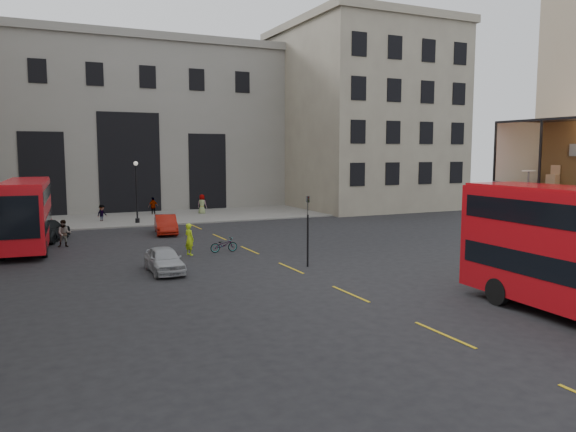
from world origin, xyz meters
name	(u,v)px	position (x,y,z in m)	size (l,w,h in m)	color
ground	(489,327)	(0.00, 0.00, 0.00)	(140.00, 140.00, 0.00)	black
gateway	(120,121)	(-5.00, 47.99, 9.39)	(35.00, 10.60, 18.00)	gray
building_right	(361,114)	(20.00, 39.97, 10.39)	(16.60, 18.60, 20.00)	#A19982
pavement_far	(130,218)	(-6.00, 38.00, 0.06)	(40.00, 12.00, 0.12)	slate
traffic_light_near	(308,222)	(-1.00, 12.00, 2.42)	(0.16, 0.20, 3.80)	black
traffic_light_far	(18,206)	(-15.00, 28.00, 2.42)	(0.16, 0.20, 3.80)	black
street_lamp_b	(137,196)	(-6.00, 34.00, 2.39)	(0.36, 0.36, 5.33)	black
bus_far	(27,210)	(-14.49, 24.71, 2.44)	(3.27, 11.02, 4.34)	red
car_a	(164,260)	(-8.28, 13.79, 0.66)	(1.56, 3.87, 1.32)	#AAADB3
car_b	(166,224)	(-5.10, 27.30, 0.71)	(1.50, 4.30, 1.42)	maroon
car_c	(46,230)	(-13.38, 27.31, 0.76)	(2.13, 5.25, 1.52)	black
bicycle	(224,245)	(-3.65, 18.11, 0.45)	(0.59, 1.70, 0.90)	gray
cyclist	(189,239)	(-5.83, 18.01, 0.96)	(0.70, 0.46, 1.91)	#BDEA18
pedestrian_a	(64,233)	(-12.38, 24.23, 0.88)	(0.86, 0.67, 1.76)	gray
pedestrian_b	(102,214)	(-8.57, 36.51, 0.77)	(0.99, 0.57, 1.54)	gray
pedestrian_c	(153,206)	(-3.41, 40.00, 0.88)	(1.03, 0.43, 1.76)	gray
pedestrian_d	(202,204)	(1.11, 38.82, 0.99)	(0.96, 0.63, 1.97)	gray
cafe_table_far	(529,176)	(5.42, 3.42, 5.07)	(0.57, 0.57, 0.71)	beige
cafe_chair_d	(553,179)	(7.67, 4.02, 4.88)	(0.53, 0.53, 0.91)	tan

